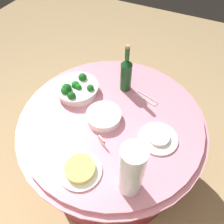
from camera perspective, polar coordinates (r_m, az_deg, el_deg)
name	(u,v)px	position (r m, az deg, el deg)	size (l,w,h in m)	color
ground_plane	(112,170)	(1.97, 0.00, -14.73)	(6.00, 6.00, 0.00)	tan
buffet_table	(112,148)	(1.64, 0.00, -9.25)	(1.16, 1.16, 0.74)	maroon
broccoli_bowl	(77,89)	(1.46, -9.15, 5.97)	(0.28, 0.28, 0.11)	white
plate_stack	(104,116)	(1.31, -2.15, -1.12)	(0.21, 0.21, 0.05)	white
wine_bottle	(126,73)	(1.42, 3.66, 9.93)	(0.07, 0.07, 0.34)	#14451C
decorative_fruit_vase	(131,172)	(0.98, 5.04, -15.20)	(0.11, 0.11, 0.34)	silver
serving_tongs	(147,99)	(1.45, 9.08, 3.43)	(0.17, 0.08, 0.01)	silver
food_plate_noodles	(80,169)	(1.15, -8.22, -14.49)	(0.22, 0.22, 0.04)	white
food_plate_rice	(158,138)	(1.26, 11.93, -6.56)	(0.22, 0.22, 0.03)	white
label_placard_front	(102,141)	(1.21, -2.69, -7.43)	(0.05, 0.03, 0.05)	white
label_placard_mid	(130,154)	(1.17, 4.60, -10.85)	(0.05, 0.02, 0.05)	white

